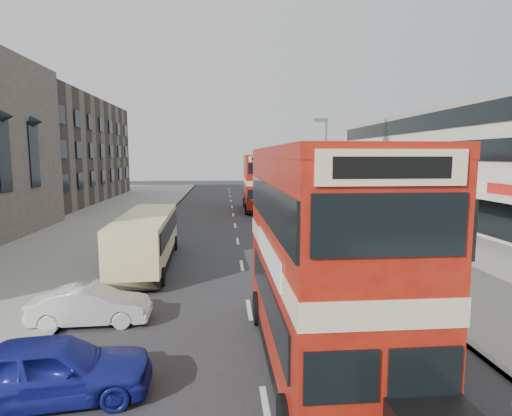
# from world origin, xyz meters

# --- Properties ---
(ground) EXTENTS (160.00, 160.00, 0.00)m
(ground) POSITION_xyz_m (0.00, 0.00, 0.00)
(ground) COLOR #28282B
(ground) RESTS_ON ground
(road_surface) EXTENTS (12.00, 90.00, 0.01)m
(road_surface) POSITION_xyz_m (0.00, 20.00, 0.01)
(road_surface) COLOR #28282B
(road_surface) RESTS_ON ground
(pavement_right) EXTENTS (12.00, 90.00, 0.15)m
(pavement_right) POSITION_xyz_m (12.00, 20.00, 0.07)
(pavement_right) COLOR gray
(pavement_right) RESTS_ON ground
(pavement_left) EXTENTS (12.00, 90.00, 0.15)m
(pavement_left) POSITION_xyz_m (-12.00, 20.00, 0.07)
(pavement_left) COLOR gray
(pavement_left) RESTS_ON ground
(kerb_left) EXTENTS (0.20, 90.00, 0.16)m
(kerb_left) POSITION_xyz_m (-6.10, 20.00, 0.07)
(kerb_left) COLOR gray
(kerb_left) RESTS_ON ground
(kerb_right) EXTENTS (0.20, 90.00, 0.16)m
(kerb_right) POSITION_xyz_m (6.10, 20.00, 0.07)
(kerb_right) COLOR gray
(kerb_right) RESTS_ON ground
(brick_terrace) EXTENTS (14.00, 28.00, 12.00)m
(brick_terrace) POSITION_xyz_m (-22.00, 38.00, 6.00)
(brick_terrace) COLOR #66594C
(brick_terrace) RESTS_ON ground
(commercial_row) EXTENTS (9.90, 46.20, 9.30)m
(commercial_row) POSITION_xyz_m (19.95, 22.00, 4.70)
(commercial_row) COLOR beige
(commercial_row) RESTS_ON ground
(street_lamp) EXTENTS (1.00, 0.20, 8.12)m
(street_lamp) POSITION_xyz_m (6.52, 18.00, 4.78)
(street_lamp) COLOR slate
(street_lamp) RESTS_ON ground
(bus_main) EXTENTS (2.81, 9.93, 5.47)m
(bus_main) POSITION_xyz_m (1.56, -2.05, 2.88)
(bus_main) COLOR black
(bus_main) RESTS_ON ground
(bus_second) EXTENTS (2.82, 9.74, 5.34)m
(bus_second) POSITION_xyz_m (2.59, 29.15, 2.81)
(bus_second) COLOR black
(bus_second) RESTS_ON ground
(coach) EXTENTS (2.61, 9.08, 2.39)m
(coach) POSITION_xyz_m (-4.70, 8.37, 1.41)
(coach) COLOR black
(coach) RESTS_ON ground
(car_left_near) EXTENTS (4.53, 2.33, 1.48)m
(car_left_near) POSITION_xyz_m (-4.72, -3.18, 0.74)
(car_left_near) COLOR #1B2295
(car_left_near) RESTS_ON ground
(car_left_front) EXTENTS (3.79, 1.45, 1.23)m
(car_left_front) POSITION_xyz_m (-5.20, 1.16, 0.62)
(car_left_front) COLOR white
(car_left_front) RESTS_ON ground
(car_right_a) EXTENTS (4.22, 1.84, 1.21)m
(car_right_a) POSITION_xyz_m (5.24, 15.65, 0.60)
(car_right_a) COLOR #AA1128
(car_right_a) RESTS_ON ground
(car_right_b) EXTENTS (4.04, 1.98, 1.11)m
(car_right_b) POSITION_xyz_m (5.40, 21.50, 0.55)
(car_right_b) COLOR #C66613
(car_right_b) RESTS_ON ground
(car_right_c) EXTENTS (4.46, 2.07, 1.48)m
(car_right_c) POSITION_xyz_m (5.54, 33.52, 0.74)
(car_right_c) COLOR teal
(car_right_c) RESTS_ON ground
(pedestrian_near) EXTENTS (0.76, 0.54, 1.98)m
(pedestrian_near) POSITION_xyz_m (8.70, 13.84, 1.14)
(pedestrian_near) COLOR gray
(pedestrian_near) RESTS_ON pavement_right
(pedestrian_far) EXTENTS (1.15, 0.79, 1.82)m
(pedestrian_far) POSITION_xyz_m (8.12, 29.52, 1.06)
(pedestrian_far) COLOR gray
(pedestrian_far) RESTS_ON pavement_right
(cyclist) EXTENTS (0.72, 1.73, 1.88)m
(cyclist) POSITION_xyz_m (4.05, 21.51, 0.62)
(cyclist) COLOR gray
(cyclist) RESTS_ON ground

